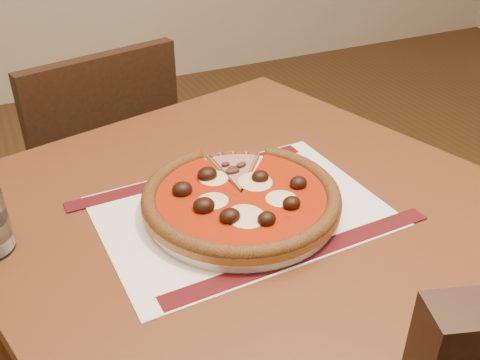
# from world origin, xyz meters

# --- Properties ---
(table) EXTENTS (0.97, 0.97, 0.75)m
(table) POSITION_xyz_m (-0.85, 0.51, 0.65)
(table) COLOR brown
(table) RESTS_ON ground
(chair_far) EXTENTS (0.48, 0.48, 0.84)m
(chair_far) POSITION_xyz_m (-0.98, 1.17, 0.48)
(chair_far) COLOR black
(chair_far) RESTS_ON ground
(placemat) EXTENTS (0.44, 0.32, 0.00)m
(placemat) POSITION_xyz_m (-0.87, 0.48, 0.75)
(placemat) COLOR silver
(placemat) RESTS_ON table
(plate) EXTENTS (0.30, 0.30, 0.02)m
(plate) POSITION_xyz_m (-0.87, 0.48, 0.76)
(plate) COLOR white
(plate) RESTS_ON placemat
(pizza) EXTENTS (0.31, 0.31, 0.04)m
(pizza) POSITION_xyz_m (-0.87, 0.48, 0.78)
(pizza) COLOR #AE6E2A
(pizza) RESTS_ON plate
(ham_slice) EXTENTS (0.09, 0.13, 0.02)m
(ham_slice) POSITION_xyz_m (-0.83, 0.56, 0.78)
(ham_slice) COLOR #AE6E2A
(ham_slice) RESTS_ON plate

